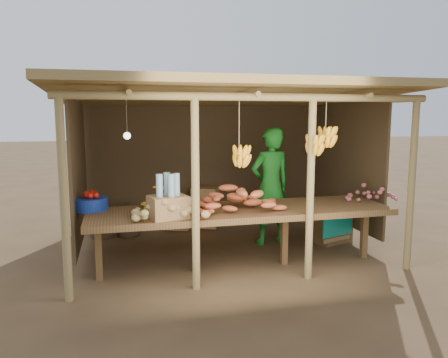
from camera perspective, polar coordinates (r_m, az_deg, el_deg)
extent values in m
plane|color=brown|center=(6.75, 0.00, -8.85)|extent=(60.00, 60.00, 0.00)
cylinder|color=#937D4C|center=(4.88, -20.16, -2.75)|extent=(0.09, 0.09, 2.20)
cylinder|color=#937D4C|center=(6.07, 23.29, -0.84)|extent=(0.09, 0.09, 2.20)
cylinder|color=#937D4C|center=(7.84, -17.82, 1.37)|extent=(0.09, 0.09, 2.20)
cylinder|color=#937D4C|center=(8.62, 11.24, 2.21)|extent=(0.09, 0.09, 2.20)
cylinder|color=#937D4C|center=(4.92, -3.74, -2.16)|extent=(0.09, 0.09, 2.20)
cylinder|color=#937D4C|center=(5.34, 11.21, -1.47)|extent=(0.09, 0.09, 2.20)
cylinder|color=#937D4C|center=(5.01, 4.18, 10.66)|extent=(4.40, 0.09, 0.09)
cylinder|color=#937D4C|center=(7.92, -2.64, 9.81)|extent=(4.40, 0.09, 0.09)
cube|color=olive|center=(6.46, 0.00, 10.95)|extent=(4.70, 3.50, 0.28)
cube|color=#4B3A22|center=(7.94, -2.56, 2.65)|extent=(4.20, 0.04, 1.98)
cube|color=#4B3A22|center=(6.53, -18.45, 1.00)|extent=(0.04, 2.40, 1.98)
cube|color=#4B3A22|center=(7.45, 15.35, 1.99)|extent=(0.04, 2.40, 1.98)
cube|color=brown|center=(5.67, 2.30, -4.25)|extent=(3.90, 1.05, 0.08)
cube|color=brown|center=(5.57, -16.06, -9.08)|extent=(0.08, 0.08, 0.72)
cube|color=brown|center=(5.64, -3.65, -8.53)|extent=(0.08, 0.08, 0.72)
cube|color=brown|center=(5.96, 7.88, -7.67)|extent=(0.08, 0.08, 0.72)
cube|color=brown|center=(6.49, 17.85, -6.67)|extent=(0.08, 0.08, 0.72)
cylinder|color=navy|center=(5.81, -17.11, -3.11)|extent=(0.45, 0.45, 0.16)
cube|color=#9B7145|center=(5.14, -7.33, -3.64)|extent=(0.49, 0.43, 0.27)
imported|color=#1B7A20|center=(6.79, 6.09, -0.94)|extent=(0.72, 0.54, 1.81)
cube|color=brown|center=(7.18, 13.62, -5.89)|extent=(0.68, 0.63, 0.52)
cube|color=#0D9488|center=(7.12, 13.70, -3.67)|extent=(0.76, 0.71, 0.05)
cube|color=#9B7145|center=(7.82, -2.47, -4.97)|extent=(0.54, 0.49, 0.36)
cube|color=#9B7145|center=(7.75, -2.49, -2.40)|extent=(0.54, 0.49, 0.36)
cube|color=#9B7145|center=(7.74, -6.05, -5.15)|extent=(0.54, 0.49, 0.36)
ellipsoid|color=#4B3A22|center=(7.47, -15.70, -5.26)|extent=(0.48, 0.48, 0.64)
ellipsoid|color=#4B3A22|center=(7.46, -12.36, -5.14)|extent=(0.48, 0.48, 0.64)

